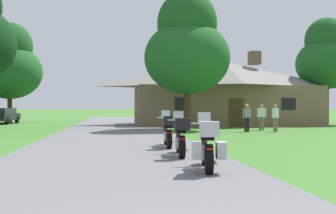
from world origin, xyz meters
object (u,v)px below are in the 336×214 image
object	(u,v)px
bystander_gray_shirt_by_tree	(247,116)
tree_by_lodge_front	(187,48)
tree_right_of_lodge	(326,57)
bystander_white_shirt_near_lodge	(262,116)
parked_black_suv_far_left	(2,115)
motorcycle_white_farthest_in_row	(168,131)
motorcycle_black_second_in_row	(180,137)
tree_left_far	(10,64)
bystander_white_shirt_beside_signpost	(275,116)
motorcycle_orange_nearest_to_camera	(207,146)

from	to	relation	value
bystander_gray_shirt_by_tree	tree_by_lodge_front	size ratio (longest dim) A/B	0.19
bystander_gray_shirt_by_tree	tree_right_of_lodge	bearing A→B (deg)	-151.24
bystander_white_shirt_near_lodge	parked_black_suv_far_left	world-z (taller)	bystander_white_shirt_near_lodge
motorcycle_white_farthest_in_row	parked_black_suv_far_left	distance (m)	25.98
motorcycle_black_second_in_row	motorcycle_white_farthest_in_row	size ratio (longest dim) A/B	1.00
bystander_white_shirt_near_lodge	bystander_gray_shirt_by_tree	world-z (taller)	bystander_white_shirt_near_lodge
bystander_gray_shirt_by_tree	tree_left_far	distance (m)	25.65
tree_left_far	bystander_gray_shirt_by_tree	bearing A→B (deg)	-44.84
motorcycle_white_farthest_in_row	tree_right_of_lodge	world-z (taller)	tree_right_of_lodge
motorcycle_black_second_in_row	bystander_white_shirt_beside_signpost	xyz separation A→B (m)	(7.54, 11.56, 0.33)
motorcycle_black_second_in_row	motorcycle_white_farthest_in_row	distance (m)	2.73
motorcycle_orange_nearest_to_camera	bystander_white_shirt_beside_signpost	xyz separation A→B (m)	(7.38, 14.36, 0.34)
bystander_white_shirt_beside_signpost	tree_right_of_lodge	size ratio (longest dim) A/B	0.19
bystander_white_shirt_near_lodge	tree_left_far	size ratio (longest dim) A/B	0.17
motorcycle_orange_nearest_to_camera	bystander_white_shirt_near_lodge	distance (m)	17.63
motorcycle_black_second_in_row	bystander_gray_shirt_by_tree	size ratio (longest dim) A/B	1.25
tree_right_of_lodge	tree_left_far	xyz separation A→B (m)	(-27.91, 8.48, -0.13)
bystander_white_shirt_near_lodge	motorcycle_black_second_in_row	bearing A→B (deg)	79.59
bystander_gray_shirt_by_tree	tree_left_far	xyz separation A→B (m)	(-17.88, 17.78, 4.69)
motorcycle_black_second_in_row	tree_by_lodge_front	distance (m)	15.40
bystander_gray_shirt_by_tree	tree_left_far	world-z (taller)	tree_left_far
bystander_white_shirt_beside_signpost	tree_left_far	distance (m)	27.05
motorcycle_white_farthest_in_row	bystander_gray_shirt_by_tree	bearing A→B (deg)	59.54
tree_left_far	tree_by_lodge_front	world-z (taller)	tree_left_far
motorcycle_orange_nearest_to_camera	bystander_gray_shirt_by_tree	bearing A→B (deg)	77.13
tree_right_of_lodge	tree_left_far	world-z (taller)	tree_left_far
tree_by_lodge_front	parked_black_suv_far_left	xyz separation A→B (m)	(-14.45, 11.52, -4.55)
motorcycle_black_second_in_row	bystander_white_shirt_near_lodge	size ratio (longest dim) A/B	1.24
motorcycle_orange_nearest_to_camera	bystander_white_shirt_near_lodge	world-z (taller)	bystander_white_shirt_near_lodge
motorcycle_black_second_in_row	parked_black_suv_far_left	size ratio (longest dim) A/B	0.44
motorcycle_orange_nearest_to_camera	bystander_white_shirt_near_lodge	xyz separation A→B (m)	(7.17, 16.11, 0.34)
bystander_white_shirt_beside_signpost	bystander_gray_shirt_by_tree	size ratio (longest dim) A/B	1.01
motorcycle_orange_nearest_to_camera	bystander_white_shirt_near_lodge	bearing A→B (deg)	74.47
tree_left_far	bystander_white_shirt_near_lodge	bearing A→B (deg)	-40.33
motorcycle_black_second_in_row	tree_by_lodge_front	world-z (taller)	tree_by_lodge_front
motorcycle_orange_nearest_to_camera	motorcycle_white_farthest_in_row	bearing A→B (deg)	100.32
bystander_white_shirt_beside_signpost	tree_right_of_lodge	distance (m)	13.67
tree_left_far	parked_black_suv_far_left	bearing A→B (deg)	-85.94
bystander_gray_shirt_by_tree	motorcycle_white_farthest_in_row	bearing A→B (deg)	43.05
bystander_white_shirt_beside_signpost	parked_black_suv_far_left	xyz separation A→B (m)	(-19.25, 14.37, -0.17)
tree_left_far	parked_black_suv_far_left	xyz separation A→B (m)	(0.27, -3.76, -4.85)
motorcycle_white_farthest_in_row	bystander_gray_shirt_by_tree	distance (m)	10.93
tree_left_far	parked_black_suv_far_left	world-z (taller)	tree_left_far
tree_left_far	tree_by_lodge_front	bearing A→B (deg)	-46.09
tree_right_of_lodge	tree_by_lodge_front	bearing A→B (deg)	-152.70
motorcycle_black_second_in_row	motorcycle_white_farthest_in_row	world-z (taller)	same
motorcycle_white_farthest_in_row	bystander_white_shirt_beside_signpost	size ratio (longest dim) A/B	1.24
tree_left_far	bystander_white_shirt_beside_signpost	bearing A→B (deg)	-42.90
bystander_gray_shirt_by_tree	tree_by_lodge_front	xyz separation A→B (m)	(-3.17, 2.50, 4.40)
bystander_gray_shirt_by_tree	bystander_white_shirt_beside_signpost	bearing A→B (deg)	153.75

